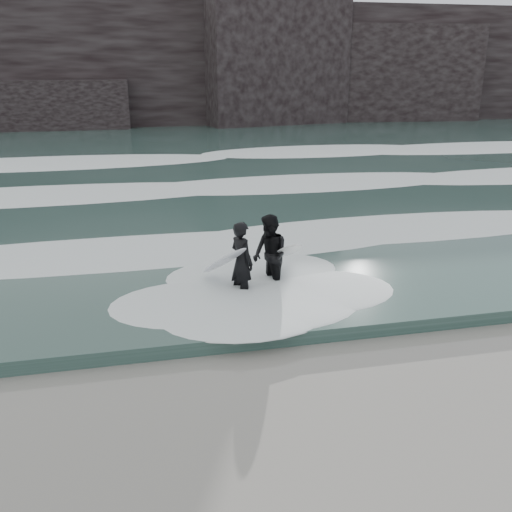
% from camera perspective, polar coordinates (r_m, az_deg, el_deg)
% --- Properties ---
extents(ground, '(120.00, 120.00, 0.00)m').
position_cam_1_polar(ground, '(8.89, 12.90, -17.34)').
color(ground, brown).
rests_on(ground, ground).
extents(sea, '(90.00, 52.00, 0.30)m').
position_cam_1_polar(sea, '(35.92, -7.27, 10.50)').
color(sea, '#2E4842').
rests_on(sea, ground).
extents(headland, '(70.00, 9.00, 10.00)m').
position_cam_1_polar(headland, '(52.51, -9.46, 18.25)').
color(headland, black).
rests_on(headland, ground).
extents(foam_near, '(60.00, 3.20, 0.20)m').
position_cam_1_polar(foam_near, '(16.47, -0.28, 1.87)').
color(foam_near, white).
rests_on(foam_near, sea).
extents(foam_mid, '(60.00, 4.00, 0.24)m').
position_cam_1_polar(foam_mid, '(23.15, -4.03, 6.80)').
color(foam_mid, white).
rests_on(foam_mid, sea).
extents(foam_far, '(60.00, 4.80, 0.30)m').
position_cam_1_polar(foam_far, '(31.93, -6.56, 10.06)').
color(foam_far, white).
rests_on(foam_far, sea).
extents(surfer_left, '(1.32, 1.78, 1.87)m').
position_cam_1_polar(surfer_left, '(12.82, -1.71, -0.57)').
color(surfer_left, black).
rests_on(surfer_left, ground).
extents(surfer_right, '(1.20, 1.85, 1.90)m').
position_cam_1_polar(surfer_right, '(13.22, 1.54, 0.11)').
color(surfer_right, black).
rests_on(surfer_right, ground).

